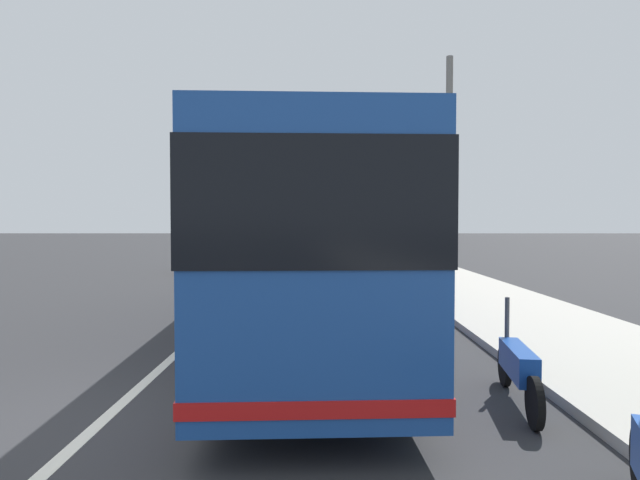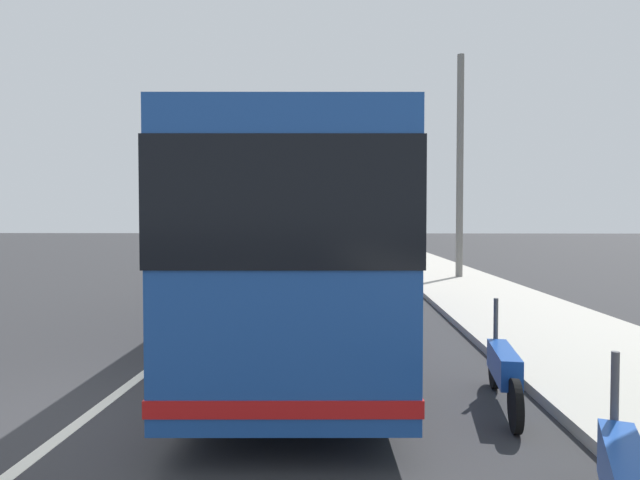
{
  "view_description": "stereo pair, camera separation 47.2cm",
  "coord_description": "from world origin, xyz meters",
  "views": [
    {
      "loc": [
        -5.77,
        -2.47,
        2.23
      ],
      "look_at": [
        5.66,
        -2.44,
        1.86
      ],
      "focal_mm": 29.38,
      "sensor_mm": 36.0,
      "label": 1
    },
    {
      "loc": [
        -5.76,
        -2.94,
        2.23
      ],
      "look_at": [
        5.66,
        -2.44,
        1.86
      ],
      "focal_mm": 29.38,
      "sensor_mm": 36.0,
      "label": 2
    }
  ],
  "objects": [
    {
      "name": "car_behind_bus",
      "position": [
        34.42,
        2.59,
        0.71
      ],
      "size": [
        4.63,
        1.91,
        1.47
      ],
      "rotation": [
        0.0,
        0.0,
        3.11
      ],
      "color": "gold",
      "rests_on": "ground"
    },
    {
      "name": "car_side_street",
      "position": [
        18.4,
        2.19,
        0.72
      ],
      "size": [
        4.39,
        2.01,
        1.5
      ],
      "rotation": [
        0.0,
        0.0,
        3.17
      ],
      "color": "gold",
      "rests_on": "ground"
    },
    {
      "name": "ground_plane",
      "position": [
        0.0,
        0.0,
        0.0
      ],
      "size": [
        220.0,
        220.0,
        0.0
      ],
      "primitive_type": "plane",
      "color": "#2D2D30"
    },
    {
      "name": "lane_divider_line",
      "position": [
        10.0,
        0.0,
        0.0
      ],
      "size": [
        110.0,
        0.16,
        0.01
      ],
      "primitive_type": "cube",
      "color": "silver",
      "rests_on": "ground"
    },
    {
      "name": "sidewalk_curb",
      "position": [
        10.0,
        -7.16,
        0.07
      ],
      "size": [
        110.0,
        3.6,
        0.14
      ],
      "primitive_type": "cube",
      "color": "#B2ADA3",
      "rests_on": "ground"
    },
    {
      "name": "car_far_distant",
      "position": [
        30.2,
        -2.12,
        0.66
      ],
      "size": [
        4.47,
        2.0,
        1.37
      ],
      "rotation": [
        0.0,
        0.0,
        -0.04
      ],
      "color": "gold",
      "rests_on": "ground"
    },
    {
      "name": "motorcycle_mid_row",
      "position": [
        0.6,
        -4.88,
        0.46
      ],
      "size": [
        2.1,
        0.39,
        1.24
      ],
      "rotation": [
        0.0,
        0.0,
        -0.14
      ],
      "color": "black",
      "rests_on": "ground"
    },
    {
      "name": "coach_bus",
      "position": [
        4.87,
        -2.14,
        1.95
      ],
      "size": [
        12.42,
        3.03,
        3.36
      ],
      "rotation": [
        0.0,
        0.0,
        0.05
      ],
      "color": "#1E4C9E",
      "rests_on": "ground"
    },
    {
      "name": "utility_pole",
      "position": [
        14.91,
        -7.49,
        4.38
      ],
      "size": [
        0.27,
        0.27,
        8.76
      ],
      "primitive_type": "cylinder",
      "color": "slate",
      "rests_on": "ground"
    }
  ]
}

